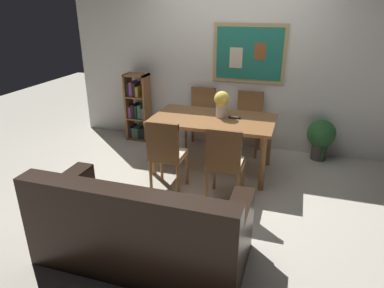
# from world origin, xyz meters

# --- Properties ---
(ground_plane) EXTENTS (12.00, 12.00, 0.00)m
(ground_plane) POSITION_xyz_m (0.00, 0.00, 0.00)
(ground_plane) COLOR beige
(wall_back_with_painting) EXTENTS (5.20, 0.14, 2.60)m
(wall_back_with_painting) POSITION_xyz_m (0.00, 1.50, 1.30)
(wall_back_with_painting) COLOR silver
(wall_back_with_painting) RESTS_ON ground_plane
(dining_table) EXTENTS (1.57, 0.90, 0.74)m
(dining_table) POSITION_xyz_m (-0.06, 0.48, 0.65)
(dining_table) COLOR brown
(dining_table) RESTS_ON ground_plane
(dining_chair_far_right) EXTENTS (0.40, 0.41, 0.91)m
(dining_chair_far_right) POSITION_xyz_m (0.29, 1.27, 0.54)
(dining_chair_far_right) COLOR brown
(dining_chair_far_right) RESTS_ON ground_plane
(dining_chair_near_right) EXTENTS (0.40, 0.41, 0.91)m
(dining_chair_near_right) POSITION_xyz_m (0.27, -0.29, 0.54)
(dining_chair_near_right) COLOR brown
(dining_chair_near_right) RESTS_ON ground_plane
(dining_chair_far_left) EXTENTS (0.40, 0.41, 0.91)m
(dining_chair_far_left) POSITION_xyz_m (-0.44, 1.28, 0.54)
(dining_chair_far_left) COLOR brown
(dining_chair_far_left) RESTS_ON ground_plane
(dining_chair_near_left) EXTENTS (0.40, 0.41, 0.91)m
(dining_chair_near_left) POSITION_xyz_m (-0.42, -0.27, 0.54)
(dining_chair_near_left) COLOR brown
(dining_chair_near_left) RESTS_ON ground_plane
(leather_couch) EXTENTS (1.80, 0.84, 0.84)m
(leather_couch) POSITION_xyz_m (-0.20, -1.44, 0.31)
(leather_couch) COLOR black
(leather_couch) RESTS_ON ground_plane
(bookshelf) EXTENTS (0.36, 0.28, 1.08)m
(bookshelf) POSITION_xyz_m (-1.51, 1.24, 0.50)
(bookshelf) COLOR brown
(bookshelf) RESTS_ON ground_plane
(potted_ivy) EXTENTS (0.40, 0.40, 0.59)m
(potted_ivy) POSITION_xyz_m (1.34, 1.27, 0.35)
(potted_ivy) COLOR #4C4742
(potted_ivy) RESTS_ON ground_plane
(flower_vase) EXTENTS (0.20, 0.20, 0.34)m
(flower_vase) POSITION_xyz_m (0.04, 0.55, 0.93)
(flower_vase) COLOR beige
(flower_vase) RESTS_ON dining_table
(tv_remote) EXTENTS (0.16, 0.05, 0.02)m
(tv_remote) POSITION_xyz_m (0.21, 0.54, 0.75)
(tv_remote) COLOR black
(tv_remote) RESTS_ON dining_table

